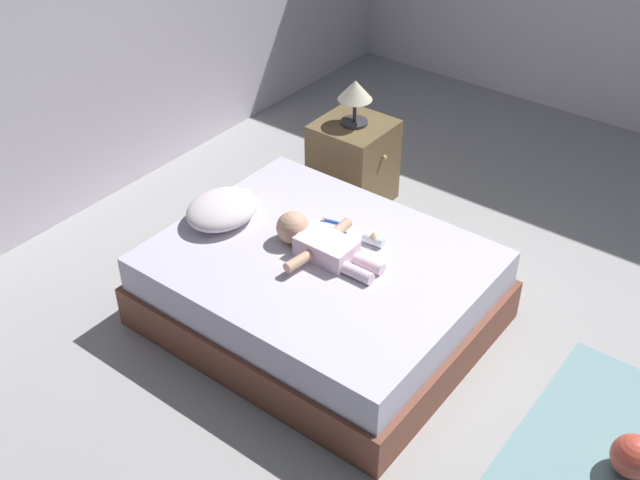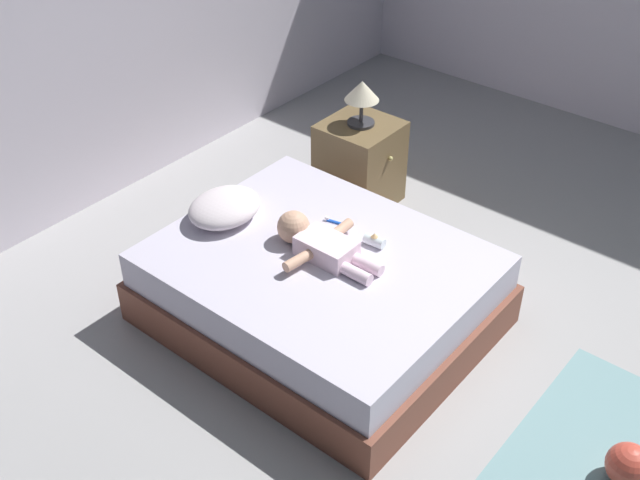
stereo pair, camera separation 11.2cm
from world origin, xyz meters
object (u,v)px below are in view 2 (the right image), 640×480
baby (317,242)px  toothbrush (335,222)px  pillow (225,207)px  toy_ball (628,465)px  bed (320,289)px  baby_bottle (374,241)px  nightstand (359,164)px  lamp (362,94)px

baby → toothbrush: 0.29m
pillow → toy_ball: size_ratio=2.16×
bed → pillow: pillow is taller
toy_ball → baby_bottle: bearing=82.2°
nightstand → toy_ball: size_ratio=2.89×
lamp → baby_bottle: bearing=-139.1°
bed → pillow: size_ratio=3.95×
toy_ball → bed: bearing=91.2°
pillow → lamp: size_ratio=1.46×
lamp → toy_ball: bearing=-114.8°
bed → lamp: bearing=27.3°
toothbrush → toy_ball: size_ratio=0.68×
baby → bed: bearing=-111.6°
bed → lamp: lamp is taller
baby_bottle → bed: bearing=146.4°
toothbrush → baby_bottle: (-0.03, -0.29, 0.02)m
baby → baby_bottle: baby is taller
bed → toy_ball: size_ratio=8.51×
nightstand → pillow: bearing=177.1°
pillow → nightstand: 1.19m
toothbrush → lamp: bearing=28.6°
pillow → lamp: lamp is taller
pillow → toothbrush: bearing=-54.9°
bed → baby: 0.30m
bed → baby: size_ratio=2.72×
bed → toothbrush: toothbrush is taller
baby → toothbrush: size_ratio=4.62×
nightstand → lamp: (-0.00, 0.00, 0.50)m
pillow → toothbrush: pillow is taller
toothbrush → toy_ball: (-0.25, -1.84, -0.35)m
baby → toothbrush: baby is taller
nightstand → baby_bottle: bearing=-139.1°
toy_ball → lamp: bearing=65.2°
baby → lamp: (1.08, 0.53, 0.28)m
bed → lamp: 1.36m
bed → baby_bottle: bearing=-33.6°
bed → baby: baby is taller
bed → baby_bottle: size_ratio=14.56×
nightstand → baby_bottle: (-0.85, -0.73, 0.19)m
pillow → baby_bottle: 0.85m
nightstand → lamp: size_ratio=1.96×
nightstand → toy_ball: nightstand is taller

